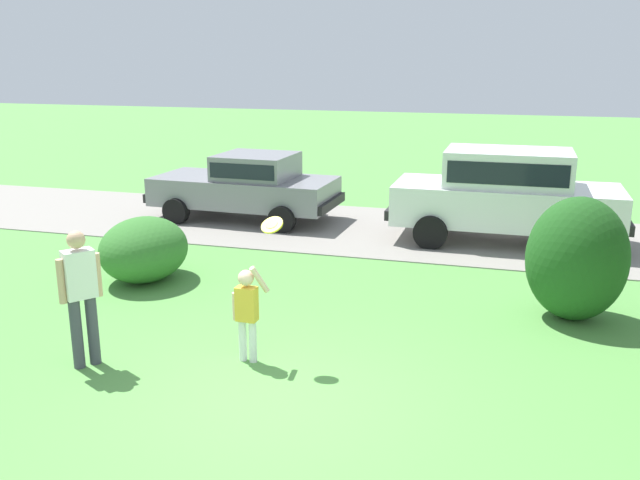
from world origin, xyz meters
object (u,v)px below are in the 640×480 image
at_px(child_thrower, 247,308).
at_px(adult_onlooker, 81,291).
at_px(parked_suv, 506,191).
at_px(frisbee, 272,225).
at_px(parked_sedan, 248,184).

xyz_separation_m(child_thrower, adult_onlooker, (-1.89, -0.68, 0.27)).
xyz_separation_m(parked_suv, child_thrower, (-2.95, -6.79, -0.36)).
bearing_deg(frisbee, parked_sedan, 114.27).
relative_size(parked_sedan, parked_suv, 0.95).
xyz_separation_m(parked_suv, frisbee, (-2.67, -6.59, 0.68)).
height_order(child_thrower, adult_onlooker, adult_onlooker).
bearing_deg(parked_suv, child_thrower, -113.48).
bearing_deg(parked_sedan, child_thrower, -68.22).
height_order(parked_sedan, adult_onlooker, adult_onlooker).
height_order(parked_sedan, parked_suv, parked_suv).
distance_m(child_thrower, frisbee, 1.09).
bearing_deg(child_thrower, parked_sedan, 111.78).
bearing_deg(parked_suv, parked_sedan, 175.85).
height_order(child_thrower, frisbee, frisbee).
distance_m(parked_sedan, adult_onlooker, 7.95).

